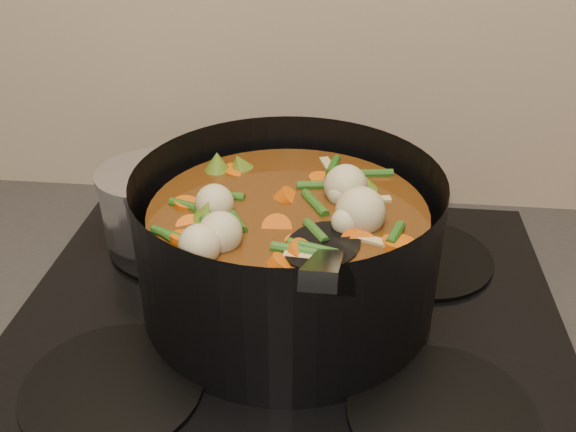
# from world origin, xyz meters

# --- Properties ---
(stovetop) EXTENTS (0.62, 0.54, 0.03)m
(stovetop) POSITION_xyz_m (0.00, 1.93, 0.92)
(stovetop) COLOR black
(stovetop) RESTS_ON counter
(stockpot) EXTENTS (0.39, 0.48, 0.25)m
(stockpot) POSITION_xyz_m (-0.00, 1.95, 1.01)
(stockpot) COLOR black
(stockpot) RESTS_ON stovetop
(saucepan) EXTENTS (0.15, 0.15, 0.12)m
(saucepan) POSITION_xyz_m (-0.19, 2.08, 0.98)
(saucepan) COLOR silver
(saucepan) RESTS_ON stovetop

